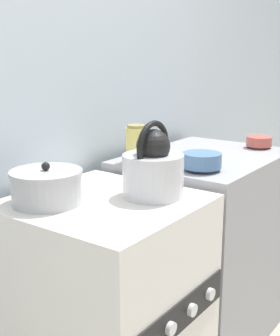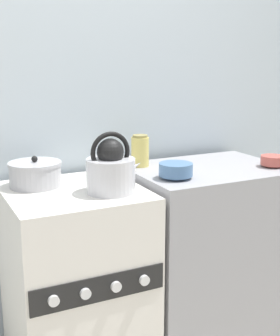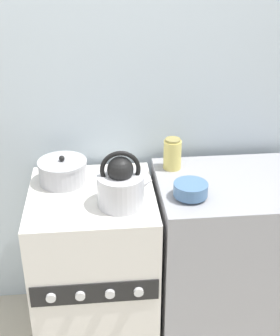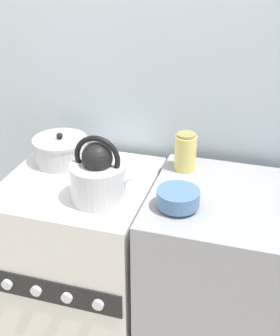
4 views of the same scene
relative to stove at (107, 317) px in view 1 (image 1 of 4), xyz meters
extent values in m
cube|color=silver|center=(0.00, 0.37, 0.81)|extent=(7.00, 0.06, 2.50)
cube|color=silver|center=(0.00, 0.00, 0.00)|extent=(0.59, 0.60, 0.88)
cube|color=black|center=(0.00, -0.30, 0.11)|extent=(0.57, 0.01, 0.11)
cylinder|color=silver|center=(-0.07, -0.31, 0.11)|extent=(0.04, 0.02, 0.04)
cylinder|color=silver|center=(0.07, -0.31, 0.11)|extent=(0.04, 0.02, 0.04)
cylinder|color=silver|center=(0.19, -0.31, 0.11)|extent=(0.04, 0.02, 0.04)
cube|color=#99999E|center=(0.70, -0.01, 0.02)|extent=(0.77, 0.58, 0.91)
cylinder|color=silver|center=(0.13, -0.11, 0.52)|extent=(0.21, 0.21, 0.15)
sphere|color=black|center=(0.13, -0.11, 0.62)|extent=(0.12, 0.12, 0.12)
torus|color=black|center=(0.13, -0.11, 0.62)|extent=(0.18, 0.02, 0.18)
cone|color=silver|center=(0.23, -0.11, 0.54)|extent=(0.11, 0.05, 0.08)
cylinder|color=#B2B2B7|center=(-0.13, 0.13, 0.49)|extent=(0.23, 0.23, 0.10)
cylinder|color=#B2B2B7|center=(-0.13, 0.13, 0.55)|extent=(0.24, 0.24, 0.01)
sphere|color=black|center=(-0.13, 0.13, 0.57)|extent=(0.03, 0.03, 0.03)
cylinder|color=#4C729E|center=(0.44, -0.13, 0.48)|extent=(0.07, 0.07, 0.01)
cylinder|color=#4C729E|center=(0.44, -0.13, 0.51)|extent=(0.15, 0.15, 0.06)
cylinder|color=#B75147|center=(1.00, -0.14, 0.48)|extent=(0.05, 0.05, 0.01)
cylinder|color=#B75147|center=(1.00, -0.14, 0.51)|extent=(0.12, 0.12, 0.05)
cylinder|color=#E0CC66|center=(0.41, 0.17, 0.55)|extent=(0.09, 0.09, 0.15)
cylinder|color=#998C4C|center=(0.41, 0.17, 0.63)|extent=(0.08, 0.08, 0.01)
camera|label=1|loc=(-1.15, -0.98, 0.93)|focal=50.00mm
camera|label=2|loc=(-0.61, -1.91, 1.01)|focal=50.00mm
camera|label=3|loc=(0.04, -1.91, 1.55)|focal=50.00mm
camera|label=4|loc=(0.72, -1.52, 1.39)|focal=50.00mm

